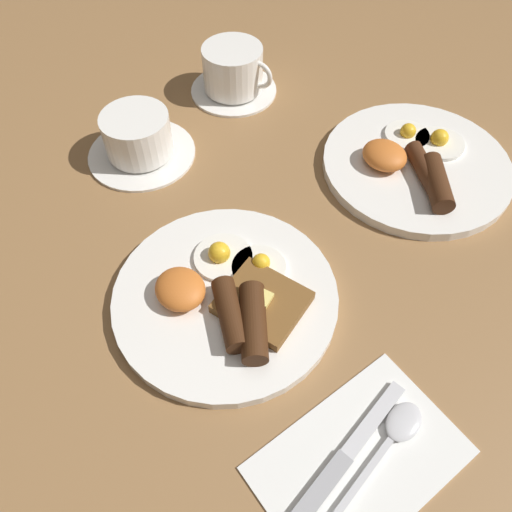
{
  "coord_description": "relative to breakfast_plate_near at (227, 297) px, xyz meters",
  "views": [
    {
      "loc": [
        0.26,
        -0.18,
        0.52
      ],
      "look_at": [
        -0.01,
        0.06,
        0.03
      ],
      "focal_mm": 35.0,
      "sensor_mm": 36.0,
      "label": 1
    }
  ],
  "objects": [
    {
      "name": "breakfast_plate_near",
      "position": [
        0.0,
        0.0,
        0.0
      ],
      "size": [
        0.27,
        0.27,
        0.04
      ],
      "color": "white",
      "rests_on": "ground_plane"
    },
    {
      "name": "teacup_near",
      "position": [
        -0.29,
        0.07,
        0.02
      ],
      "size": [
        0.16,
        0.16,
        0.07
      ],
      "color": "white",
      "rests_on": "ground_plane"
    },
    {
      "name": "teacup_far",
      "position": [
        -0.31,
        0.27,
        0.02
      ],
      "size": [
        0.14,
        0.14,
        0.08
      ],
      "color": "white",
      "rests_on": "ground_plane"
    },
    {
      "name": "knife",
      "position": [
        0.22,
        -0.03,
        -0.01
      ],
      "size": [
        0.04,
        0.17,
        0.01
      ],
      "rotation": [
        0.0,
        0.0,
        1.69
      ],
      "color": "silver",
      "rests_on": "napkin"
    },
    {
      "name": "spoon",
      "position": [
        0.23,
        0.02,
        -0.0
      ],
      "size": [
        0.04,
        0.17,
        0.01
      ],
      "rotation": [
        0.0,
        0.0,
        1.68
      ],
      "color": "silver",
      "rests_on": "napkin"
    },
    {
      "name": "napkin",
      "position": [
        0.23,
        -0.02,
        -0.01
      ],
      "size": [
        0.15,
        0.21,
        0.01
      ],
      "primitive_type": "cube",
      "rotation": [
        0.0,
        0.0,
        -0.09
      ],
      "color": "white",
      "rests_on": "ground_plane"
    },
    {
      "name": "breakfast_plate_far",
      "position": [
        0.01,
        0.35,
        -0.0
      ],
      "size": [
        0.27,
        0.27,
        0.04
      ],
      "color": "white",
      "rests_on": "ground_plane"
    },
    {
      "name": "ground_plane",
      "position": [
        -0.0,
        -0.0,
        -0.01
      ],
      "size": [
        3.0,
        3.0,
        0.0
      ],
      "primitive_type": "plane",
      "color": "olive"
    }
  ]
}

